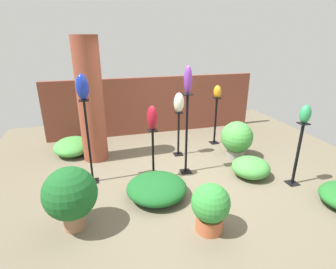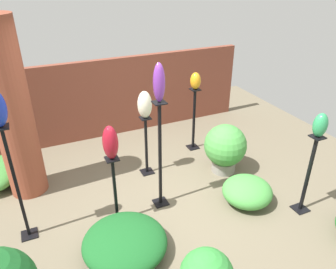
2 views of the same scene
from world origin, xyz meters
name	(u,v)px [view 1 (image 1 of 2)]	position (x,y,z in m)	size (l,w,h in m)	color
ground_plane	(186,178)	(0.00, 0.00, 0.00)	(8.00, 8.00, 0.00)	#6B604C
brick_wall_back	(154,105)	(0.00, 2.64, 0.76)	(5.60, 0.12, 1.52)	brown
brick_pillar	(91,101)	(-1.61, 1.36, 1.27)	(0.52, 0.52, 2.55)	brown
pedestal_amber	(215,123)	(1.25, 1.45, 0.53)	(0.20, 0.20, 1.15)	black
pedestal_ruby	(153,157)	(-0.59, 0.14, 0.44)	(0.20, 0.20, 0.98)	black
pedestal_violet	(186,138)	(0.08, 0.24, 0.73)	(0.20, 0.20, 1.56)	black
pedestal_jade	(297,157)	(1.81, -0.70, 0.53)	(0.20, 0.20, 1.16)	black
pedestal_ivory	(178,136)	(0.18, 1.05, 0.45)	(0.20, 0.20, 0.99)	black
pedestal_cobalt	(89,146)	(-1.69, 0.35, 0.71)	(0.20, 0.20, 1.54)	black
art_vase_amber	(217,92)	(1.25, 1.45, 1.30)	(0.18, 0.19, 0.29)	orange
art_vase_ruby	(152,118)	(-0.59, 0.14, 1.20)	(0.19, 0.21, 0.43)	maroon
art_vase_violet	(188,80)	(0.08, 0.24, 1.81)	(0.15, 0.14, 0.49)	#6B2D8C
art_vase_jade	(305,114)	(1.81, -0.70, 1.32)	(0.18, 0.17, 0.31)	#2D9356
art_vase_ivory	(179,103)	(0.18, 1.05, 1.20)	(0.22, 0.21, 0.42)	beige
art_vase_cobalt	(82,87)	(-1.69, 0.35, 1.75)	(0.21, 0.20, 0.42)	#192D9E
potted_plant_walkway_edge	(210,206)	(-0.15, -1.41, 0.39)	(0.53, 0.53, 0.71)	#B25B38
potted_plant_front_right	(70,195)	(-1.95, -0.87, 0.54)	(0.72, 0.72, 0.93)	#936B4C
potted_plant_back_center	(237,138)	(1.35, 0.57, 0.45)	(0.68, 0.68, 0.82)	gray
foliage_bed_east	(73,146)	(-2.11, 1.77, 0.17)	(0.83, 0.98, 0.34)	#479942
foliage_bed_west	(157,188)	(-0.66, -0.43, 0.17)	(1.00, 1.01, 0.33)	#195923
foliage_bed_rear	(251,167)	(1.21, -0.25, 0.19)	(0.71, 0.70, 0.37)	#479942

